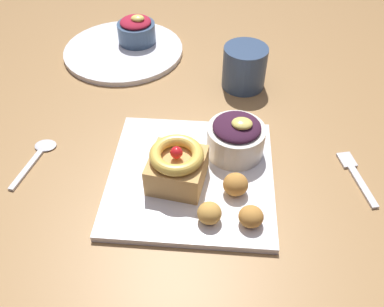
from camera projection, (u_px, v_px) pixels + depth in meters
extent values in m
plane|color=brown|center=(193.00, 273.00, 1.37)|extent=(8.00, 8.00, 0.00)
cube|color=olive|center=(194.00, 105.00, 0.87)|extent=(1.33, 1.12, 0.04)
cylinder|color=olive|center=(46.00, 98.00, 1.49)|extent=(0.07, 0.07, 0.69)
cylinder|color=olive|center=(368.00, 114.00, 1.42)|extent=(0.07, 0.07, 0.69)
cube|color=white|center=(191.00, 176.00, 0.69)|extent=(0.27, 0.27, 0.01)
cube|color=tan|center=(177.00, 170.00, 0.65)|extent=(0.10, 0.10, 0.05)
torus|color=#E5BC4C|center=(177.00, 155.00, 0.63)|extent=(0.10, 0.10, 0.02)
sphere|color=red|center=(176.00, 152.00, 0.63)|extent=(0.02, 0.02, 0.02)
cylinder|color=silver|center=(236.00, 140.00, 0.70)|extent=(0.10, 0.10, 0.05)
ellipsoid|color=#38192D|center=(237.00, 127.00, 0.68)|extent=(0.08, 0.08, 0.02)
ellipsoid|color=#EAD666|center=(242.00, 123.00, 0.67)|extent=(0.03, 0.03, 0.01)
ellipsoid|color=gold|center=(209.00, 213.00, 0.61)|extent=(0.04, 0.04, 0.03)
ellipsoid|color=#BC7F38|center=(251.00, 217.00, 0.60)|extent=(0.04, 0.04, 0.03)
ellipsoid|color=#BC7F38|center=(236.00, 184.00, 0.64)|extent=(0.04, 0.04, 0.04)
cylinder|color=white|center=(124.00, 51.00, 0.98)|extent=(0.28, 0.28, 0.01)
cylinder|color=#3D5675|center=(137.00, 33.00, 0.98)|extent=(0.09, 0.09, 0.05)
ellipsoid|color=#A31E33|center=(136.00, 22.00, 0.96)|extent=(0.07, 0.07, 0.02)
ellipsoid|color=#EAD666|center=(138.00, 18.00, 0.95)|extent=(0.03, 0.03, 0.01)
cube|color=silver|center=(363.00, 187.00, 0.68)|extent=(0.03, 0.09, 0.00)
cube|color=silver|center=(347.00, 160.00, 0.72)|extent=(0.03, 0.04, 0.00)
cube|color=silver|center=(26.00, 170.00, 0.70)|extent=(0.03, 0.10, 0.00)
ellipsoid|color=silver|center=(46.00, 145.00, 0.75)|extent=(0.04, 0.03, 0.00)
cylinder|color=#334766|center=(244.00, 67.00, 0.85)|extent=(0.09, 0.09, 0.09)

